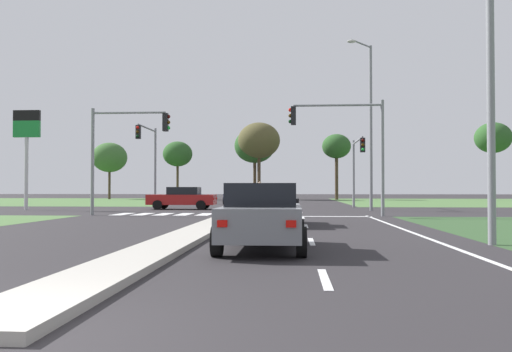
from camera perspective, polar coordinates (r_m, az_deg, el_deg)
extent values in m
plane|color=#282628|center=(34.92, -1.08, -3.65)|extent=(200.00, 200.00, 0.00)
cube|color=#476B38|center=(65.77, -21.85, -2.46)|extent=(35.00, 35.00, 0.01)
cube|color=#476B38|center=(63.41, 24.66, -2.48)|extent=(35.00, 35.00, 0.01)
cube|color=#ADA89E|center=(16.10, -6.93, -6.14)|extent=(1.20, 22.00, 0.14)
cube|color=gray|center=(59.85, 0.97, -2.61)|extent=(1.20, 36.00, 0.14)
cube|color=silver|center=(8.76, 7.22, -10.65)|extent=(0.14, 2.00, 0.01)
cube|color=silver|center=(14.71, 5.83, -6.86)|extent=(0.14, 2.00, 0.01)
cube|color=silver|center=(20.69, 5.25, -5.25)|extent=(0.14, 2.00, 0.01)
cube|color=silver|center=(26.67, 4.94, -4.36)|extent=(0.14, 2.00, 0.01)
cube|color=silver|center=(32.67, 4.73, -3.80)|extent=(0.14, 2.00, 0.01)
cube|color=silver|center=(17.26, 16.83, -5.98)|extent=(0.14, 24.00, 0.01)
cube|color=silver|center=(27.81, 5.51, -4.24)|extent=(6.40, 0.50, 0.01)
cube|color=silver|center=(31.05, -13.81, -3.90)|extent=(0.70, 2.80, 0.01)
cube|color=silver|center=(30.72, -11.76, -3.94)|extent=(0.70, 2.80, 0.01)
cube|color=silver|center=(30.43, -9.67, -3.97)|extent=(0.70, 2.80, 0.01)
cube|color=silver|center=(30.19, -7.54, -4.00)|extent=(0.70, 2.80, 0.01)
cube|color=silver|center=(29.98, -5.38, -4.02)|extent=(0.70, 2.80, 0.01)
cube|color=silver|center=(29.82, -3.19, -4.04)|extent=(0.70, 2.80, 0.01)
cube|color=silver|center=(29.70, -0.98, -4.06)|extent=(0.70, 2.80, 0.01)
cube|color=#A31919|center=(37.55, -7.78, -2.47)|extent=(4.59, 1.81, 0.68)
cube|color=black|center=(37.51, -7.55, -1.55)|extent=(2.11, 1.59, 0.52)
cube|color=red|center=(36.47, -4.43, -2.40)|extent=(0.04, 0.20, 0.14)
cube|color=red|center=(37.83, -4.13, -2.36)|extent=(0.04, 0.20, 0.14)
cylinder|color=black|center=(37.00, -10.29, -3.00)|extent=(0.64, 0.22, 0.64)
cylinder|color=black|center=(38.76, -9.64, -2.93)|extent=(0.64, 0.22, 0.64)
cylinder|color=black|center=(36.40, -5.80, -3.05)|extent=(0.64, 0.22, 0.64)
cylinder|color=black|center=(38.18, -5.34, -2.97)|extent=(0.64, 0.22, 0.64)
cube|color=black|center=(21.33, 2.09, -3.28)|extent=(1.75, 4.28, 0.75)
cube|color=black|center=(21.16, 2.07, -1.58)|extent=(1.54, 1.97, 0.52)
cube|color=red|center=(19.20, -0.10, -3.28)|extent=(0.20, 0.04, 0.14)
cube|color=red|center=(19.16, 3.89, -3.28)|extent=(0.20, 0.04, 0.14)
cylinder|color=black|center=(22.75, -0.02, -4.10)|extent=(0.22, 0.64, 0.64)
cylinder|color=black|center=(22.70, 4.41, -4.10)|extent=(0.22, 0.64, 0.64)
cylinder|color=black|center=(20.02, -0.55, -4.48)|extent=(0.22, 0.64, 0.64)
cylinder|color=black|center=(19.97, 4.49, -4.49)|extent=(0.22, 0.64, 0.64)
cube|color=#161E47|center=(50.02, -2.09, -2.21)|extent=(1.87, 4.16, 0.64)
cube|color=black|center=(50.16, -2.07, -1.55)|extent=(1.64, 1.91, 0.52)
cube|color=red|center=(52.04, -1.07, -2.11)|extent=(0.20, 0.04, 0.14)
cube|color=red|center=(52.18, -2.62, -2.11)|extent=(0.20, 0.04, 0.14)
cylinder|color=black|center=(48.61, -1.15, -2.62)|extent=(0.22, 0.64, 0.64)
cylinder|color=black|center=(48.81, -3.34, -2.61)|extent=(0.22, 0.64, 0.64)
cylinder|color=black|center=(51.26, -0.90, -2.55)|extent=(0.22, 0.64, 0.64)
cylinder|color=black|center=(51.45, -2.97, -2.54)|extent=(0.22, 0.64, 0.64)
cube|color=slate|center=(12.69, 0.69, -4.72)|extent=(1.76, 4.23, 0.70)
cube|color=black|center=(12.52, 0.66, -1.97)|extent=(1.55, 1.95, 0.52)
cube|color=red|center=(10.63, -3.56, -5.01)|extent=(0.20, 0.04, 0.14)
cube|color=red|center=(10.54, 3.70, -5.04)|extent=(0.20, 0.04, 0.14)
cylinder|color=black|center=(14.14, -2.58, -5.80)|extent=(0.22, 0.64, 0.64)
cylinder|color=black|center=(14.05, 4.60, -5.83)|extent=(0.22, 0.64, 0.64)
cylinder|color=black|center=(11.46, -4.11, -6.86)|extent=(0.22, 0.64, 0.64)
cylinder|color=black|center=(11.35, 4.78, -6.91)|extent=(0.22, 0.64, 0.64)
cylinder|color=gray|center=(42.73, -10.52, 0.88)|extent=(0.18, 0.18, 6.09)
cylinder|color=gray|center=(40.68, -11.32, 4.94)|extent=(0.12, 4.66, 0.12)
cube|color=black|center=(38.39, -12.24, 4.53)|extent=(0.32, 0.26, 0.95)
sphere|color=red|center=(38.27, -12.30, 5.00)|extent=(0.20, 0.20, 0.20)
sphere|color=#3A2405|center=(38.24, -12.30, 4.55)|extent=(0.20, 0.20, 0.20)
sphere|color=black|center=(38.21, -12.31, 4.10)|extent=(0.20, 0.20, 0.20)
cylinder|color=gray|center=(30.12, -16.76, 1.44)|extent=(0.18, 0.18, 5.69)
cylinder|color=gray|center=(29.73, -13.17, 6.48)|extent=(3.92, 0.12, 0.12)
cube|color=black|center=(29.15, -9.47, 5.58)|extent=(0.26, 0.32, 0.95)
sphere|color=#360503|center=(29.15, -9.16, 6.17)|extent=(0.20, 0.20, 0.20)
sphere|color=#3A2405|center=(29.11, -9.16, 5.58)|extent=(0.20, 0.20, 0.20)
sphere|color=green|center=(29.08, -9.17, 5.00)|extent=(0.20, 0.20, 0.20)
cylinder|color=gray|center=(28.58, 13.12, 1.85)|extent=(0.18, 0.18, 5.97)
cylinder|color=gray|center=(28.58, 8.54, 7.35)|extent=(4.55, 0.12, 0.12)
cube|color=black|center=(28.41, 3.94, 6.32)|extent=(0.26, 0.32, 0.95)
sphere|color=red|center=(28.45, 3.62, 6.92)|extent=(0.20, 0.20, 0.20)
sphere|color=#3A2405|center=(28.41, 3.62, 6.32)|extent=(0.20, 0.20, 0.20)
sphere|color=black|center=(28.37, 3.62, 5.72)|extent=(0.20, 0.20, 0.20)
cylinder|color=gray|center=(41.63, 10.19, 0.22)|extent=(0.18, 0.18, 5.05)
cylinder|color=gray|center=(39.11, 10.61, 3.67)|extent=(0.12, 5.34, 0.12)
cube|color=black|center=(36.43, 11.11, 3.20)|extent=(0.32, 0.26, 0.95)
sphere|color=#360503|center=(36.30, 11.14, 3.70)|extent=(0.20, 0.20, 0.20)
sphere|color=#3A2405|center=(36.27, 11.14, 3.22)|extent=(0.20, 0.20, 0.20)
sphere|color=green|center=(36.25, 11.14, 2.75)|extent=(0.20, 0.20, 0.20)
cylinder|color=gray|center=(15.21, 23.37, 9.02)|extent=(0.20, 0.20, 8.26)
cylinder|color=gray|center=(35.77, 11.94, 4.95)|extent=(0.20, 0.20, 10.62)
cylinder|color=gray|center=(35.71, 10.97, 13.47)|extent=(1.49, 1.94, 0.10)
ellipsoid|color=#B2B2A8|center=(34.70, 9.98, 13.73)|extent=(0.56, 0.28, 0.20)
cylinder|color=#4C4C4C|center=(44.91, 0.40, -2.45)|extent=(0.16, 0.16, 0.79)
cylinder|color=#4C4C4C|center=(44.90, 0.40, -1.42)|extent=(0.34, 0.34, 0.83)
sphere|color=tan|center=(44.90, 0.40, -0.74)|extent=(0.23, 0.23, 0.23)
cylinder|color=silver|center=(39.13, -22.93, 0.24)|extent=(0.24, 0.24, 4.83)
cube|color=#197F33|center=(39.32, -22.90, 4.56)|extent=(1.80, 0.24, 1.10)
cube|color=black|center=(39.42, -22.88, 5.86)|extent=(1.80, 0.24, 0.70)
cylinder|color=#423323|center=(75.14, -15.11, -0.72)|extent=(0.32, 0.32, 4.29)
ellipsoid|color=#38602D|center=(75.25, -15.10, 1.89)|extent=(4.65, 4.65, 3.96)
cylinder|color=#423323|center=(70.36, -8.22, -0.50)|extent=(0.31, 0.31, 4.81)
ellipsoid|color=#285123|center=(70.49, -8.22, 2.30)|extent=(3.78, 3.78, 3.21)
cylinder|color=#423323|center=(69.79, -0.13, -0.23)|extent=(0.40, 0.40, 5.49)
ellipsoid|color=#285123|center=(69.99, -0.13, 3.19)|extent=(5.22, 5.22, 4.44)
cylinder|color=#423323|center=(68.35, 0.32, 0.02)|extent=(0.42, 0.42, 6.02)
ellipsoid|color=#4C4728|center=(68.60, 0.31, 3.75)|extent=(5.31, 5.31, 4.51)
cylinder|color=#423323|center=(70.06, 8.44, -0.09)|extent=(0.42, 0.42, 5.81)
ellipsoid|color=#285123|center=(70.25, 8.43, 3.11)|extent=(3.66, 3.66, 3.11)
cylinder|color=#423323|center=(72.22, 23.63, 0.21)|extent=(0.34, 0.34, 6.40)
ellipsoid|color=#285123|center=(72.46, 23.60, 3.70)|extent=(4.41, 4.41, 3.74)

